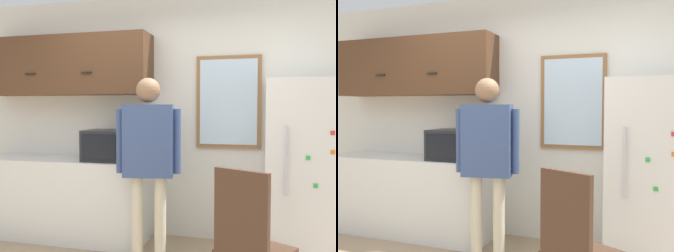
% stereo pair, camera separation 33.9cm
% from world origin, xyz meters
% --- Properties ---
extents(back_wall, '(6.00, 0.06, 2.70)m').
position_xyz_m(back_wall, '(0.00, 1.73, 1.35)').
color(back_wall, silver).
rests_on(back_wall, ground_plane).
extents(counter, '(1.96, 0.64, 0.88)m').
position_xyz_m(counter, '(-1.22, 1.38, 0.44)').
color(counter, silver).
rests_on(counter, ground_plane).
extents(upper_cabinets, '(1.96, 0.40, 0.66)m').
position_xyz_m(upper_cabinets, '(-1.22, 1.51, 1.92)').
color(upper_cabinets, '#51331E').
extents(microwave, '(0.54, 0.43, 0.33)m').
position_xyz_m(microwave, '(-0.61, 1.34, 1.05)').
color(microwave, '#232326').
rests_on(microwave, counter).
extents(person, '(0.60, 0.29, 1.73)m').
position_xyz_m(person, '(-0.07, 0.95, 1.06)').
color(person, beige).
rests_on(person, ground_plane).
extents(refrigerator, '(0.77, 0.72, 1.71)m').
position_xyz_m(refrigerator, '(1.37, 1.35, 0.86)').
color(refrigerator, white).
rests_on(refrigerator, ground_plane).
extents(chair, '(0.60, 0.60, 1.04)m').
position_xyz_m(chair, '(0.88, 0.23, 0.55)').
color(chair, '#472D1E').
rests_on(chair, ground_plane).
extents(window, '(0.69, 0.05, 0.99)m').
position_xyz_m(window, '(0.59, 1.69, 1.51)').
color(window, olive).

